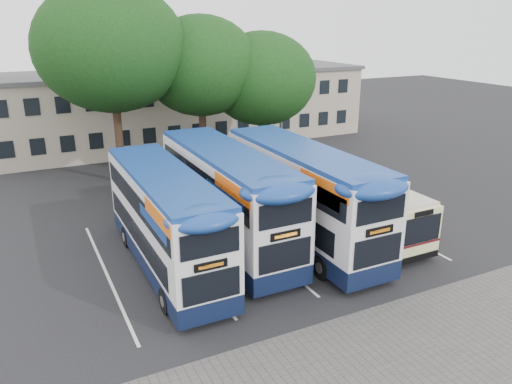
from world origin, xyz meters
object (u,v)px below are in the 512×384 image
Objects in this scene: bus_dd_mid at (226,194)px; tree_left at (111,48)px; tree_right at (262,79)px; bus_dd_left at (165,216)px; bus_single at (355,200)px; lamp_post at (282,88)px; bus_dd_right at (302,191)px; tree_mid at (201,66)px.

tree_left is at bearing 101.19° from bus_dd_mid.
tree_right is (9.95, -0.64, -2.28)m from tree_left.
bus_dd_left reaches higher than bus_single.
bus_single is (8.90, -13.11, -7.02)m from tree_left.
bus_dd_right is (-7.66, -15.61, -2.54)m from lamp_post.
bus_dd_right is at bearing -116.13° from lamp_post.
lamp_post reaches higher than bus_dd_left.
bus_dd_left is 0.94× the size of bus_dd_mid.
tree_left is (-13.35, -2.44, 3.48)m from lamp_post.
lamp_post is 18.28m from bus_dd_mid.
bus_dd_left is 1.13× the size of bus_single.
bus_dd_mid is at bearing -127.38° from lamp_post.
lamp_post is 21.17m from bus_dd_left.
bus_single is at bearing -55.85° from tree_left.
tree_left reaches higher than bus_single.
tree_left is 1.18× the size of tree_mid.
tree_mid reaches higher than bus_dd_mid.
bus_dd_left is at bearing -132.63° from lamp_post.
lamp_post is at bearing 47.37° from bus_dd_left.
bus_dd_mid is at bearing -78.81° from tree_left.
tree_mid is at bearing 89.86° from bus_dd_right.
bus_single is (9.76, -0.10, -0.83)m from bus_dd_left.
bus_dd_right is 3.35m from bus_single.
bus_dd_right is at bearing -1.38° from bus_dd_left.
bus_dd_right is 1.21× the size of bus_single.
bus_dd_right is at bearing -178.99° from bus_single.
bus_dd_left is at bearing 179.40° from bus_single.
tree_mid reaches higher than bus_dd_left.
bus_dd_mid is at bearing 169.89° from bus_single.
bus_single is at bearing -0.60° from bus_dd_left.
tree_mid is at bearing 63.09° from bus_dd_left.
bus_dd_mid is (2.36, -11.95, -6.04)m from tree_left.
tree_right is at bearing 85.15° from bus_single.
lamp_post is 0.82× the size of bus_dd_mid.
bus_single is (6.53, -1.16, -0.98)m from bus_dd_mid.
bus_dd_right is at bearing -20.11° from bus_dd_mid.
bus_dd_right is (-4.26, -12.53, -3.74)m from tree_right.
tree_left is 15.56m from bus_dd_right.
bus_dd_right reaches higher than bus_dd_mid.
tree_left is at bearing 179.87° from tree_mid.
lamp_post is 8.30m from tree_mid.
tree_left is 1.13× the size of bus_dd_mid.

